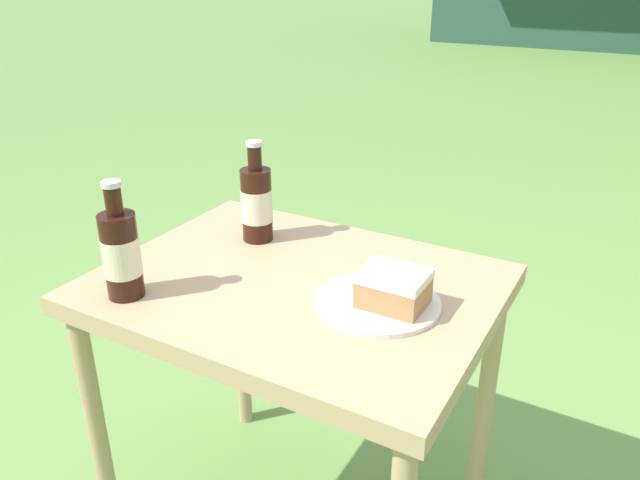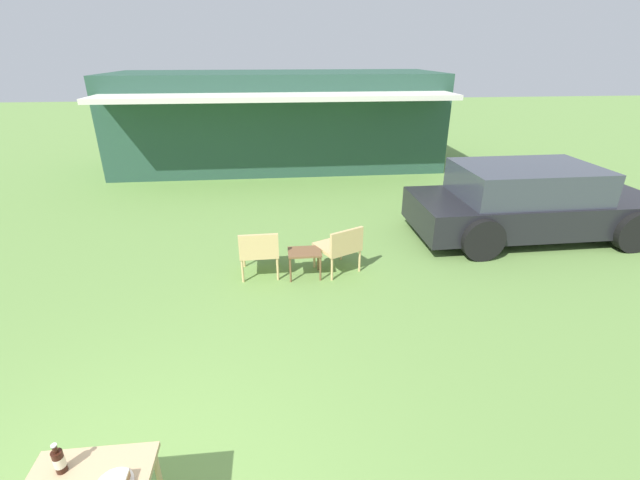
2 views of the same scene
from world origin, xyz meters
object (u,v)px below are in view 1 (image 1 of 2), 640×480
(patio_table, at_px, (296,316))
(cola_bottle_far, at_px, (121,253))
(cake_on_plate, at_px, (387,294))
(cola_bottle_near, at_px, (257,203))

(patio_table, height_order, cola_bottle_far, cola_bottle_far)
(patio_table, distance_m, cola_bottle_far, 0.37)
(cake_on_plate, relative_size, cola_bottle_near, 1.02)
(cake_on_plate, xyz_separation_m, cola_bottle_near, (-0.38, 0.14, 0.06))
(patio_table, distance_m, cake_on_plate, 0.23)
(cake_on_plate, bearing_deg, patio_table, 178.14)
(cake_on_plate, bearing_deg, cola_bottle_far, -155.78)
(cola_bottle_near, distance_m, cola_bottle_far, 0.35)
(patio_table, height_order, cola_bottle_near, cola_bottle_near)
(cake_on_plate, bearing_deg, cola_bottle_near, 160.31)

